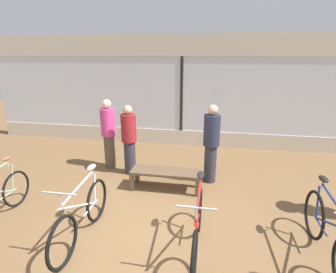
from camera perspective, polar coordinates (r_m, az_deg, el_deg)
name	(u,v)px	position (r m, az deg, el deg)	size (l,w,h in m)	color
ground_plane	(147,228)	(4.45, -4.53, -19.29)	(24.00, 24.00, 0.00)	brown
shop_back_wall	(182,91)	(7.71, 2.98, 9.91)	(12.00, 0.08, 3.20)	beige
bicycle_left	(82,216)	(4.22, -18.18, -16.04)	(0.46, 1.73, 1.03)	black
bicycle_right	(197,228)	(3.82, 6.41, -19.14)	(0.46, 1.76, 1.03)	black
bicycle_far_right	(328,235)	(4.21, 31.53, -17.78)	(0.46, 1.80, 1.05)	black
display_bench	(166,174)	(5.36, -0.51, -8.14)	(1.40, 0.44, 0.41)	brown
customer_near_rack	(129,139)	(5.96, -8.47, -0.48)	(0.45, 0.45, 1.60)	#2D2D38
customer_by_window	(109,133)	(6.36, -12.80, 0.81)	(0.45, 0.45, 1.67)	brown
customer_mid_floor	(211,142)	(5.55, 9.39, -1.30)	(0.48, 0.48, 1.69)	#2D2D38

